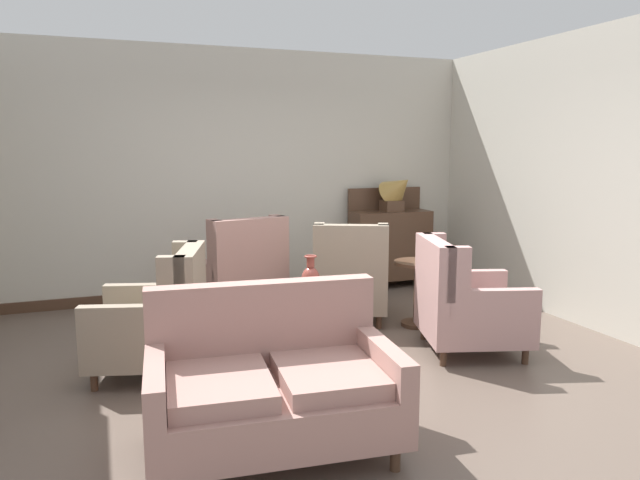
{
  "coord_description": "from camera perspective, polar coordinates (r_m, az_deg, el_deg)",
  "views": [
    {
      "loc": [
        -1.61,
        -4.21,
        1.77
      ],
      "look_at": [
        0.14,
        0.45,
        0.99
      ],
      "focal_mm": 33.27,
      "sensor_mm": 36.0,
      "label": 1
    }
  ],
  "objects": [
    {
      "name": "ground",
      "position": [
        4.84,
        0.38,
        -12.55
      ],
      "size": [
        8.11,
        8.11,
        0.0
      ],
      "primitive_type": "plane",
      "color": "brown"
    },
    {
      "name": "wall_back",
      "position": [
        7.17,
        -7.58,
        6.32
      ],
      "size": [
        5.96,
        0.08,
        2.91
      ],
      "primitive_type": "cube",
      "color": "beige",
      "rests_on": "ground"
    },
    {
      "name": "wall_right",
      "position": [
        6.77,
        21.37,
        5.64
      ],
      "size": [
        0.08,
        3.89,
        2.91
      ],
      "primitive_type": "cube",
      "color": "beige",
      "rests_on": "ground"
    },
    {
      "name": "baseboard_back",
      "position": [
        7.32,
        -7.26,
        -4.67
      ],
      "size": [
        5.8,
        0.03,
        0.12
      ],
      "primitive_type": "cube",
      "color": "#4C3323",
      "rests_on": "ground"
    },
    {
      "name": "coffee_table",
      "position": [
        5.02,
        -0.16,
        -6.44
      ],
      "size": [
        0.91,
        0.91,
        0.53
      ],
      "color": "#4C3323",
      "rests_on": "ground"
    },
    {
      "name": "porcelain_vase",
      "position": [
        4.98,
        -0.91,
        -3.72
      ],
      "size": [
        0.16,
        0.16,
        0.34
      ],
      "color": "brown",
      "rests_on": "coffee_table"
    },
    {
      "name": "settee",
      "position": [
        3.58,
        -4.64,
        -13.76
      ],
      "size": [
        1.5,
        1.0,
        0.95
      ],
      "rotation": [
        0.0,
        0.0,
        -0.09
      ],
      "color": "tan",
      "rests_on": "ground"
    },
    {
      "name": "armchair_near_window",
      "position": [
        6.3,
        -7.59,
        -3.32
      ],
      "size": [
        0.96,
        0.99,
        1.07
      ],
      "rotation": [
        0.0,
        0.0,
        3.36
      ],
      "color": "tan",
      "rests_on": "ground"
    },
    {
      "name": "armchair_near_sideboard",
      "position": [
        4.84,
        -15.33,
        -7.51
      ],
      "size": [
        1.02,
        0.98,
        1.0
      ],
      "rotation": [
        0.0,
        0.0,
        4.43
      ],
      "color": "gray",
      "rests_on": "ground"
    },
    {
      "name": "armchair_beside_settee",
      "position": [
        5.32,
        13.61,
        -6.02
      ],
      "size": [
        1.06,
        1.05,
        0.99
      ],
      "rotation": [
        0.0,
        0.0,
        7.56
      ],
      "color": "tan",
      "rests_on": "ground"
    },
    {
      "name": "armchair_far_left",
      "position": [
        6.11,
        3.0,
        -3.79
      ],
      "size": [
        1.04,
        1.14,
        1.03
      ],
      "rotation": [
        0.0,
        0.0,
        2.71
      ],
      "color": "gray",
      "rests_on": "ground"
    },
    {
      "name": "side_table",
      "position": [
        5.98,
        9.34,
        -4.5
      ],
      "size": [
        0.47,
        0.47,
        0.66
      ],
      "color": "#4C3323",
      "rests_on": "ground"
    },
    {
      "name": "sideboard",
      "position": [
        7.63,
        6.74,
        -0.34
      ],
      "size": [
        1.02,
        0.4,
        1.25
      ],
      "color": "#4C3323",
      "rests_on": "ground"
    },
    {
      "name": "gramophone",
      "position": [
        7.49,
        7.52,
        4.81
      ],
      "size": [
        0.54,
        0.6,
        0.56
      ],
      "color": "#4C3323",
      "rests_on": "sideboard"
    }
  ]
}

